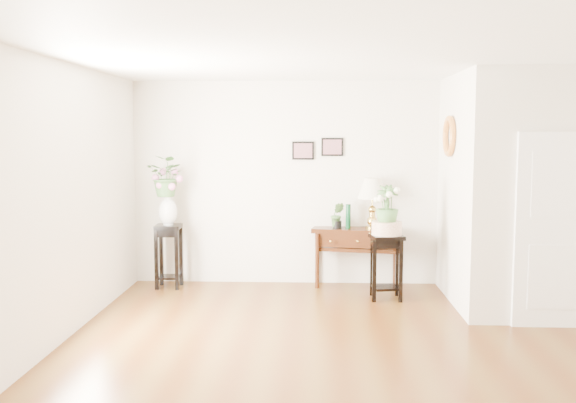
# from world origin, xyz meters

# --- Properties ---
(floor) EXTENTS (6.00, 5.50, 0.02)m
(floor) POSITION_xyz_m (0.00, 0.00, 0.00)
(floor) COLOR #553613
(floor) RESTS_ON ground
(ceiling) EXTENTS (6.00, 5.50, 0.02)m
(ceiling) POSITION_xyz_m (0.00, 0.00, 2.80)
(ceiling) COLOR white
(ceiling) RESTS_ON ground
(wall_back) EXTENTS (6.00, 0.02, 2.80)m
(wall_back) POSITION_xyz_m (0.00, 2.75, 1.40)
(wall_back) COLOR beige
(wall_back) RESTS_ON ground
(wall_front) EXTENTS (6.00, 0.02, 2.80)m
(wall_front) POSITION_xyz_m (0.00, -2.75, 1.40)
(wall_front) COLOR beige
(wall_front) RESTS_ON ground
(wall_left) EXTENTS (0.02, 5.50, 2.80)m
(wall_left) POSITION_xyz_m (-3.00, 0.00, 1.40)
(wall_left) COLOR beige
(wall_left) RESTS_ON ground
(partition) EXTENTS (1.80, 1.95, 2.80)m
(partition) POSITION_xyz_m (2.10, 1.77, 1.40)
(partition) COLOR beige
(partition) RESTS_ON floor
(door) EXTENTS (0.90, 0.05, 2.10)m
(door) POSITION_xyz_m (2.10, 0.78, 1.05)
(door) COLOR white
(door) RESTS_ON floor
(art_print_left) EXTENTS (0.30, 0.02, 0.25)m
(art_print_left) POSITION_xyz_m (-0.65, 2.73, 1.85)
(art_print_left) COLOR black
(art_print_left) RESTS_ON wall_back
(art_print_right) EXTENTS (0.30, 0.02, 0.25)m
(art_print_right) POSITION_xyz_m (-0.25, 2.73, 1.90)
(art_print_right) COLOR black
(art_print_right) RESTS_ON wall_back
(wall_ornament) EXTENTS (0.07, 0.51, 0.51)m
(wall_ornament) POSITION_xyz_m (1.16, 1.90, 2.05)
(wall_ornament) COLOR #D0853A
(wall_ornament) RESTS_ON partition
(console_table) EXTENTS (1.25, 0.60, 0.80)m
(console_table) POSITION_xyz_m (0.09, 2.57, 0.40)
(console_table) COLOR black
(console_table) RESTS_ON floor
(table_lamp) EXTENTS (0.51, 0.51, 0.69)m
(table_lamp) POSITION_xyz_m (0.29, 2.57, 1.15)
(table_lamp) COLOR gold
(table_lamp) RESTS_ON console_table
(green_vase) EXTENTS (0.08, 0.08, 0.33)m
(green_vase) POSITION_xyz_m (-0.03, 2.57, 0.97)
(green_vase) COLOR #07361A
(green_vase) RESTS_ON console_table
(potted_plant) EXTENTS (0.20, 0.17, 0.33)m
(potted_plant) POSITION_xyz_m (-0.18, 2.57, 0.97)
(potted_plant) COLOR #437338
(potted_plant) RESTS_ON console_table
(plant_stand_a) EXTENTS (0.35, 0.35, 0.86)m
(plant_stand_a) POSITION_xyz_m (-2.46, 2.38, 0.43)
(plant_stand_a) COLOR black
(plant_stand_a) RESTS_ON floor
(porcelain_vase) EXTENTS (0.30, 0.30, 0.43)m
(porcelain_vase) POSITION_xyz_m (-2.46, 2.38, 1.08)
(porcelain_vase) COLOR white
(porcelain_vase) RESTS_ON plant_stand_a
(lily_arrangement) EXTENTS (0.62, 0.58, 0.55)m
(lily_arrangement) POSITION_xyz_m (-2.46, 2.38, 1.54)
(lily_arrangement) COLOR #437338
(lily_arrangement) RESTS_ON porcelain_vase
(plant_stand_b) EXTENTS (0.44, 0.44, 0.82)m
(plant_stand_b) POSITION_xyz_m (0.42, 1.90, 0.41)
(plant_stand_b) COLOR black
(plant_stand_b) RESTS_ON floor
(ceramic_bowl) EXTENTS (0.48, 0.48, 0.17)m
(ceramic_bowl) POSITION_xyz_m (0.42, 1.90, 0.90)
(ceramic_bowl) COLOR beige
(ceramic_bowl) RESTS_ON plant_stand_b
(narcissus) EXTENTS (0.29, 0.29, 0.51)m
(narcissus) POSITION_xyz_m (0.42, 1.90, 1.19)
(narcissus) COLOR #437338
(narcissus) RESTS_ON ceramic_bowl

